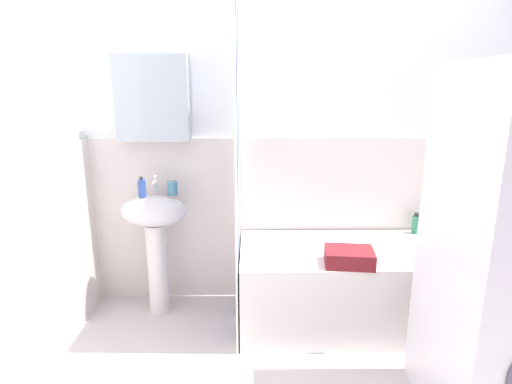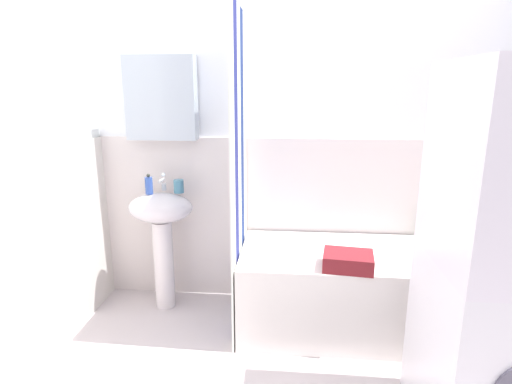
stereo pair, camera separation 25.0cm
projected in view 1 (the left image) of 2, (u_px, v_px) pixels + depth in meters
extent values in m
cube|color=white|center=(309.00, 137.00, 2.92)|extent=(3.60, 0.05, 2.40)
cube|color=silver|center=(307.00, 220.00, 3.03)|extent=(3.60, 0.02, 1.20)
cube|color=silver|center=(152.00, 98.00, 2.74)|extent=(0.48, 0.12, 0.56)
cube|color=white|center=(9.00, 161.00, 1.99)|extent=(0.05, 1.81, 2.40)
cube|color=silver|center=(32.00, 275.00, 2.14)|extent=(0.02, 1.81, 1.20)
cylinder|color=silver|center=(158.00, 269.00, 2.88)|extent=(0.14, 0.14, 0.64)
ellipsoid|color=silver|center=(154.00, 211.00, 2.78)|extent=(0.44, 0.34, 0.20)
cylinder|color=silver|center=(156.00, 189.00, 2.85)|extent=(0.03, 0.03, 0.05)
cylinder|color=silver|center=(154.00, 183.00, 2.78)|extent=(0.02, 0.10, 0.02)
sphere|color=silver|center=(155.00, 177.00, 2.82)|extent=(0.03, 0.03, 0.03)
cylinder|color=#3251A3|center=(142.00, 188.00, 2.73)|extent=(0.05, 0.05, 0.12)
sphere|color=#2A2E26|center=(141.00, 178.00, 2.71)|extent=(0.02, 0.02, 0.02)
cylinder|color=teal|center=(172.00, 188.00, 2.78)|extent=(0.07, 0.07, 0.09)
cube|color=silver|center=(349.00, 285.00, 2.76)|extent=(1.44, 0.70, 0.53)
cube|color=white|center=(236.00, 188.00, 2.29)|extent=(0.01, 0.14, 2.00)
cube|color=navy|center=(237.00, 183.00, 2.43)|extent=(0.01, 0.14, 2.00)
cube|color=white|center=(237.00, 178.00, 2.57)|extent=(0.01, 0.14, 2.00)
cube|color=navy|center=(238.00, 173.00, 2.70)|extent=(0.01, 0.14, 2.00)
cube|color=white|center=(239.00, 169.00, 2.84)|extent=(0.01, 0.14, 2.00)
cylinder|color=white|center=(430.00, 220.00, 2.95)|extent=(0.04, 0.04, 0.20)
cylinder|color=#25261F|center=(431.00, 205.00, 2.92)|extent=(0.03, 0.03, 0.02)
cylinder|color=#2C7F5B|center=(416.00, 225.00, 2.96)|extent=(0.06, 0.06, 0.13)
cylinder|color=#2A2A26|center=(417.00, 215.00, 2.94)|extent=(0.04, 0.04, 0.02)
cube|color=maroon|center=(349.00, 257.00, 2.44)|extent=(0.30, 0.25, 0.09)
cube|color=white|center=(497.00, 338.00, 1.93)|extent=(0.58, 0.64, 0.82)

